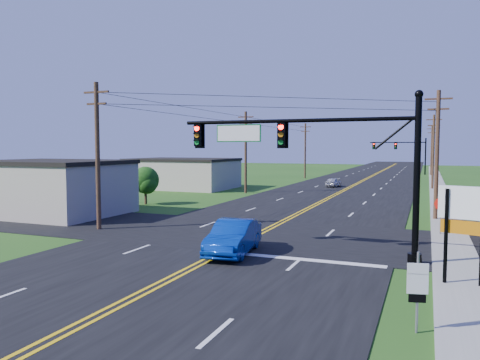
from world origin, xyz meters
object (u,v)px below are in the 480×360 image
at_px(blue_car, 234,238).
at_px(route_sign, 418,286).
at_px(signal_mast_main, 314,154).
at_px(stop_sign, 441,208).
at_px(signal_mast_far, 401,150).

relative_size(blue_car, route_sign, 2.13).
height_order(signal_mast_main, route_sign, signal_mast_main).
height_order(signal_mast_main, stop_sign, signal_mast_main).
xyz_separation_m(signal_mast_far, route_sign, (4.61, -79.90, -3.24)).
bearing_deg(route_sign, signal_mast_main, 106.93).
xyz_separation_m(signal_mast_main, route_sign, (4.71, -7.90, -3.44)).
height_order(signal_mast_far, stop_sign, signal_mast_far).
height_order(signal_mast_far, route_sign, signal_mast_far).
relative_size(signal_mast_far, blue_car, 2.29).
bearing_deg(signal_mast_main, signal_mast_far, 89.92).
bearing_deg(blue_car, stop_sign, 37.15).
relative_size(signal_mast_main, stop_sign, 5.15).
height_order(signal_mast_main, signal_mast_far, same).
distance_m(signal_mast_main, route_sign, 9.82).
bearing_deg(blue_car, signal_mast_far, 80.28).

